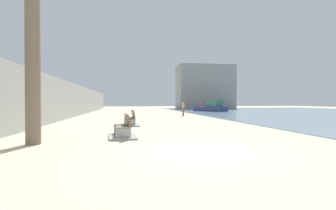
{
  "coord_description": "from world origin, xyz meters",
  "views": [
    {
      "loc": [
        -2.07,
        -7.25,
        1.48
      ],
      "look_at": [
        1.44,
        14.2,
        1.22
      ],
      "focal_mm": 27.08,
      "sensor_mm": 36.0,
      "label": 1
    }
  ],
  "objects_px": {
    "bench_near": "(123,132)",
    "boat_far_right": "(208,106)",
    "bench_far": "(130,122)",
    "person_walking": "(183,106)",
    "boat_outer": "(211,107)"
  },
  "relations": [
    {
      "from": "boat_outer",
      "to": "bench_far",
      "type": "bearing_deg",
      "value": -120.48
    },
    {
      "from": "bench_near",
      "to": "bench_far",
      "type": "distance_m",
      "value": 5.29
    },
    {
      "from": "person_walking",
      "to": "boat_outer",
      "type": "height_order",
      "value": "boat_outer"
    },
    {
      "from": "bench_far",
      "to": "person_walking",
      "type": "height_order",
      "value": "person_walking"
    },
    {
      "from": "boat_far_right",
      "to": "boat_outer",
      "type": "bearing_deg",
      "value": -104.7
    },
    {
      "from": "bench_near",
      "to": "person_walking",
      "type": "distance_m",
      "value": 16.81
    },
    {
      "from": "bench_near",
      "to": "person_walking",
      "type": "bearing_deg",
      "value": 68.51
    },
    {
      "from": "bench_near",
      "to": "person_walking",
      "type": "relative_size",
      "value": 1.28
    },
    {
      "from": "bench_near",
      "to": "boat_outer",
      "type": "bearing_deg",
      "value": 64.02
    },
    {
      "from": "boat_outer",
      "to": "bench_near",
      "type": "bearing_deg",
      "value": -115.98
    },
    {
      "from": "bench_near",
      "to": "boat_far_right",
      "type": "relative_size",
      "value": 0.49
    },
    {
      "from": "bench_far",
      "to": "boat_outer",
      "type": "height_order",
      "value": "boat_outer"
    },
    {
      "from": "boat_far_right",
      "to": "boat_outer",
      "type": "distance_m",
      "value": 8.13
    },
    {
      "from": "person_walking",
      "to": "bench_far",
      "type": "bearing_deg",
      "value": -119.16
    },
    {
      "from": "bench_near",
      "to": "boat_far_right",
      "type": "xyz_separation_m",
      "value": [
        15.2,
        34.81,
        0.49
      ]
    }
  ]
}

